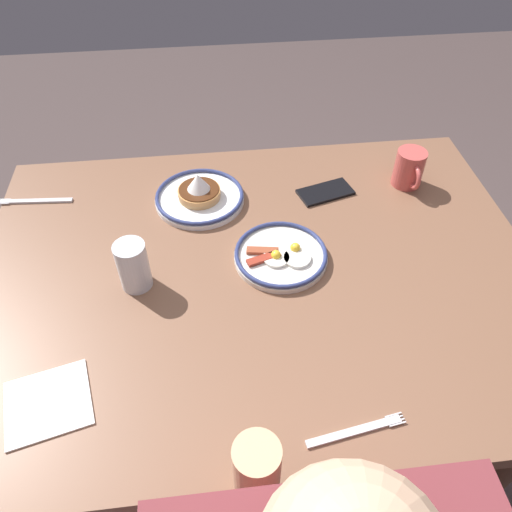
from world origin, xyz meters
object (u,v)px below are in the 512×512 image
plate_center_pancakes (199,195)px  drinking_glass (134,268)px  fork_near (35,201)px  cell_phone (325,192)px  plate_near_main (281,255)px  paper_napkin (48,403)px  coffee_mug (409,168)px  fork_far (356,431)px

plate_center_pancakes → drinking_glass: size_ratio=1.98×
drinking_glass → fork_near: drinking_glass is taller
cell_phone → fork_near: cell_phone is taller
plate_near_main → plate_center_pancakes: plate_center_pancakes is taller
plate_center_pancakes → paper_napkin: bearing=61.6°
plate_near_main → coffee_mug: 0.45m
drinking_glass → fork_near: 0.43m
plate_near_main → cell_phone: bearing=-124.2°
plate_center_pancakes → drinking_glass: 0.31m
drinking_glass → paper_napkin: bearing=61.7°
drinking_glass → paper_napkin: size_ratio=0.78×
fork_far → plate_center_pancakes: bearing=-69.5°
drinking_glass → coffee_mug: bearing=-158.3°
plate_near_main → paper_napkin: bearing=33.4°
fork_near → plate_center_pancakes: bearing=173.8°
plate_near_main → fork_near: plate_near_main is taller
paper_napkin → plate_near_main: bearing=-146.6°
plate_near_main → coffee_mug: size_ratio=1.93×
cell_phone → coffee_mug: bearing=167.7°
coffee_mug → drinking_glass: size_ratio=0.96×
cell_phone → paper_napkin: (0.63, 0.54, -0.00)m
drinking_glass → cell_phone: size_ratio=0.81×
plate_near_main → cell_phone: size_ratio=1.51×
coffee_mug → fork_far: size_ratio=0.61×
drinking_glass → paper_napkin: drinking_glass is taller
cell_phone → plate_center_pancakes: bearing=-17.1°
plate_center_pancakes → cell_phone: 0.33m
cell_phone → drinking_glass: bearing=12.9°
drinking_glass → fork_far: (-0.40, 0.39, -0.05)m
plate_center_pancakes → coffee_mug: size_ratio=2.07×
plate_center_pancakes → fork_far: 0.71m
coffee_mug → cell_phone: size_ratio=0.78×
fork_near → drinking_glass: bearing=131.5°
plate_near_main → paper_napkin: (0.47, 0.31, -0.01)m
fork_far → plate_near_main: bearing=-81.0°
coffee_mug → fork_far: 0.74m
plate_near_main → fork_near: (0.61, -0.28, -0.01)m
coffee_mug → paper_napkin: (0.86, 0.56, -0.05)m
fork_near → fork_far: 0.98m
drinking_glass → fork_near: (0.28, -0.32, -0.05)m
plate_center_pancakes → coffee_mug: (-0.56, -0.01, 0.03)m
cell_phone → plate_near_main: bearing=39.7°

